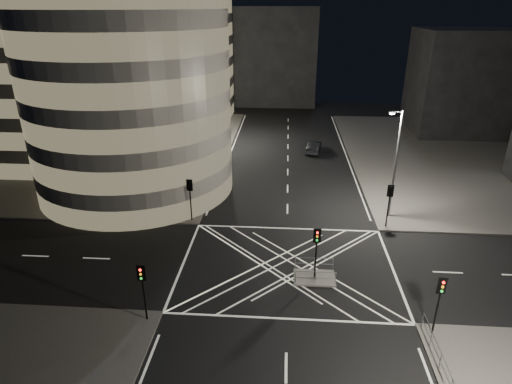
# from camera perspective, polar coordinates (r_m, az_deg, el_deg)

# --- Properties ---
(ground) EXTENTS (120.00, 120.00, 0.00)m
(ground) POSITION_cam_1_polar(r_m,az_deg,el_deg) (33.27, 4.15, -9.82)
(ground) COLOR black
(ground) RESTS_ON ground
(sidewalk_far_left) EXTENTS (42.00, 42.00, 0.15)m
(sidewalk_far_left) POSITION_cam_1_polar(r_m,az_deg,el_deg) (64.41, -22.60, 5.43)
(sidewalk_far_left) COLOR #4F4D4A
(sidewalk_far_left) RESTS_ON ground
(sidewalk_far_right) EXTENTS (42.00, 42.00, 0.15)m
(sidewalk_far_right) POSITION_cam_1_polar(r_m,az_deg,el_deg) (64.77, 30.93, 3.92)
(sidewalk_far_right) COLOR #4F4D4A
(sidewalk_far_right) RESTS_ON ground
(central_island) EXTENTS (3.00, 2.00, 0.15)m
(central_island) POSITION_cam_1_polar(r_m,az_deg,el_deg) (32.08, 7.78, -11.27)
(central_island) COLOR slate
(central_island) RESTS_ON ground
(office_tower_curved) EXTENTS (30.00, 29.00, 27.20)m
(office_tower_curved) POSITION_cam_1_polar(r_m,az_deg,el_deg) (51.04, -20.25, 15.96)
(office_tower_curved) COLOR gray
(office_tower_curved) RESTS_ON sidewalk_far_left
(office_block_rear) EXTENTS (24.00, 16.00, 22.00)m
(office_block_rear) POSITION_cam_1_polar(r_m,az_deg,el_deg) (73.35, -13.72, 17.50)
(office_block_rear) COLOR gray
(office_block_rear) RESTS_ON sidewalk_far_left
(building_right_far) EXTENTS (14.00, 12.00, 15.00)m
(building_right_far) POSITION_cam_1_polar(r_m,az_deg,el_deg) (73.48, 25.79, 13.12)
(building_right_far) COLOR black
(building_right_far) RESTS_ON sidewalk_far_right
(building_far_end) EXTENTS (18.00, 8.00, 18.00)m
(building_far_end) POSITION_cam_1_polar(r_m,az_deg,el_deg) (86.32, 1.74, 17.54)
(building_far_end) COLOR black
(building_far_end) RESTS_ON ground
(tree_a) EXTENTS (3.85, 3.85, 6.85)m
(tree_a) POSITION_cam_1_polar(r_m,az_deg,el_deg) (40.45, -10.66, 3.70)
(tree_a) COLOR black
(tree_a) RESTS_ON sidewalk_far_left
(tree_b) EXTENTS (4.86, 4.86, 8.04)m
(tree_b) POSITION_cam_1_polar(r_m,az_deg,el_deg) (45.79, -8.91, 7.01)
(tree_b) COLOR black
(tree_b) RESTS_ON sidewalk_far_left
(tree_c) EXTENTS (4.34, 4.34, 7.37)m
(tree_c) POSITION_cam_1_polar(r_m,az_deg,el_deg) (51.53, -7.46, 8.55)
(tree_c) COLOR black
(tree_c) RESTS_ON sidewalk_far_left
(tree_d) EXTENTS (5.03, 5.03, 8.01)m
(tree_d) POSITION_cam_1_polar(r_m,az_deg,el_deg) (57.18, -6.32, 10.38)
(tree_d) COLOR black
(tree_d) RESTS_ON sidewalk_far_left
(tree_e) EXTENTS (3.81, 3.81, 6.70)m
(tree_e) POSITION_cam_1_polar(r_m,az_deg,el_deg) (63.08, -5.34, 11.11)
(tree_e) COLOR black
(tree_e) RESTS_ON sidewalk_far_left
(traffic_signal_fl) EXTENTS (0.55, 0.22, 4.00)m
(traffic_signal_fl) POSITION_cam_1_polar(r_m,az_deg,el_deg) (38.76, -8.80, -0.03)
(traffic_signal_fl) COLOR black
(traffic_signal_fl) RESTS_ON sidewalk_far_left
(traffic_signal_nl) EXTENTS (0.55, 0.22, 4.00)m
(traffic_signal_nl) POSITION_cam_1_polar(r_m,az_deg,el_deg) (27.34, -14.90, -11.59)
(traffic_signal_nl) COLOR black
(traffic_signal_nl) RESTS_ON sidewalk_near_left
(traffic_signal_fr) EXTENTS (0.55, 0.22, 4.00)m
(traffic_signal_fr) POSITION_cam_1_polar(r_m,az_deg,el_deg) (38.94, 17.38, -0.77)
(traffic_signal_fr) COLOR black
(traffic_signal_fr) RESTS_ON sidewalk_far_right
(traffic_signal_nr) EXTENTS (0.55, 0.22, 4.00)m
(traffic_signal_nr) POSITION_cam_1_polar(r_m,az_deg,el_deg) (27.60, 23.32, -12.54)
(traffic_signal_nr) COLOR black
(traffic_signal_nr) RESTS_ON sidewalk_near_right
(traffic_signal_island) EXTENTS (0.55, 0.22, 4.00)m
(traffic_signal_island) POSITION_cam_1_polar(r_m,az_deg,el_deg) (30.54, 8.07, -6.90)
(traffic_signal_island) COLOR black
(traffic_signal_island) RESTS_ON central_island
(street_lamp_left_near) EXTENTS (1.25, 0.25, 10.00)m
(street_lamp_left_near) POSITION_cam_1_polar(r_m,az_deg,el_deg) (42.72, -8.38, 6.04)
(street_lamp_left_near) COLOR slate
(street_lamp_left_near) RESTS_ON sidewalk_far_left
(street_lamp_left_far) EXTENTS (1.25, 0.25, 10.00)m
(street_lamp_left_far) POSITION_cam_1_polar(r_m,az_deg,el_deg) (59.83, -4.81, 11.31)
(street_lamp_left_far) COLOR slate
(street_lamp_left_far) RESTS_ON sidewalk_far_left
(street_lamp_right_far) EXTENTS (1.25, 0.25, 10.00)m
(street_lamp_right_far) POSITION_cam_1_polar(r_m,az_deg,el_deg) (40.13, 18.07, 3.93)
(street_lamp_right_far) COLOR slate
(street_lamp_right_far) RESTS_ON sidewalk_far_right
(railing_island_south) EXTENTS (2.80, 0.06, 1.10)m
(railing_island_south) POSITION_cam_1_polar(r_m,az_deg,el_deg) (30.98, 7.94, -11.27)
(railing_island_south) COLOR slate
(railing_island_south) RESTS_ON central_island
(railing_island_north) EXTENTS (2.80, 0.06, 1.10)m
(railing_island_north) POSITION_cam_1_polar(r_m,az_deg,el_deg) (32.47, 7.76, -9.45)
(railing_island_north) COLOR slate
(railing_island_north) RESTS_ON central_island
(sedan) EXTENTS (2.42, 4.87, 1.53)m
(sedan) POSITION_cam_1_polar(r_m,az_deg,el_deg) (58.32, 7.75, 5.99)
(sedan) COLOR black
(sedan) RESTS_ON ground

